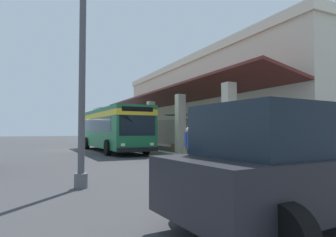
{
  "coord_description": "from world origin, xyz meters",
  "views": [
    {
      "loc": [
        24.67,
        -3.13,
        1.57
      ],
      "look_at": [
        6.78,
        5.34,
        2.38
      ],
      "focal_mm": 31.01,
      "sensor_mm": 36.0,
      "label": 1
    }
  ],
  "objects": [
    {
      "name": "lot_light_pole",
      "position": [
        16.48,
        -1.87,
        3.99
      ],
      "size": [
        0.6,
        0.6,
        7.44
      ],
      "color": "#59595B",
      "rests_on": "ground"
    },
    {
      "name": "plaza_building",
      "position": [
        2.22,
        14.69,
        3.93
      ],
      "size": [
        26.75,
        15.23,
        7.84
      ],
      "color": "beige",
      "rests_on": "ground"
    },
    {
      "name": "curb_strip",
      "position": [
        2.22,
        5.06,
        0.06
      ],
      "size": [
        31.74,
        0.5,
        0.12
      ],
      "primitive_type": "cube",
      "color": "#9E998E",
      "rests_on": "ground"
    },
    {
      "name": "ground",
      "position": [
        0.0,
        8.0,
        0.0
      ],
      "size": [
        120.0,
        120.0,
        0.0
      ],
      "primitive_type": "plane",
      "color": "#38383A"
    },
    {
      "name": "transit_bus",
      "position": [
        3.03,
        2.42,
        1.85
      ],
      "size": [
        11.25,
        2.97,
        3.34
      ],
      "color": "#196638",
      "rests_on": "ground"
    },
    {
      "name": "pedestrian",
      "position": [
        13.31,
        3.24,
        0.96
      ],
      "size": [
        0.5,
        0.59,
        1.71
      ],
      "color": "#726651",
      "rests_on": "ground"
    },
    {
      "name": "parked_suv_charcoal",
      "position": [
        21.16,
        1.01,
        1.02
      ],
      "size": [
        2.94,
        4.93,
        1.97
      ],
      "color": "#232328",
      "rests_on": "ground"
    },
    {
      "name": "potted_palm",
      "position": [
        5.52,
        6.68,
        0.82
      ],
      "size": [
        1.7,
        2.12,
        2.81
      ],
      "color": "brown",
      "rests_on": "ground"
    }
  ]
}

